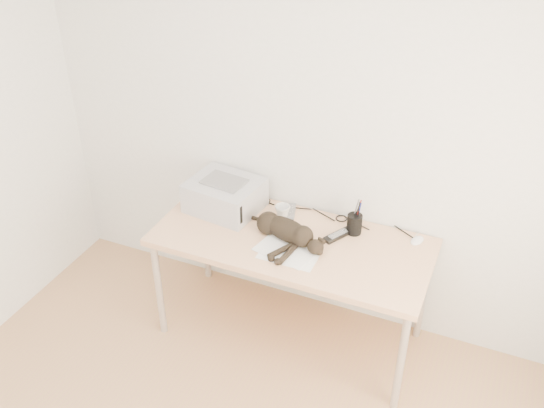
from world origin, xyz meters
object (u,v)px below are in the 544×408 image
at_px(printer, 225,195).
at_px(pen_cup, 354,224).
at_px(cat, 284,230).
at_px(mug, 283,212).
at_px(desk, 297,250).
at_px(mouse, 417,239).

height_order(printer, pen_cup, pen_cup).
bearing_deg(printer, cat, -18.90).
relative_size(cat, mug, 6.52).
height_order(desk, pen_cup, pen_cup).
xyz_separation_m(desk, cat, (-0.05, -0.10, 0.19)).
distance_m(desk, cat, 0.22).
bearing_deg(desk, pen_cup, 21.40).
xyz_separation_m(printer, pen_cup, (0.81, 0.06, -0.03)).
relative_size(printer, mouse, 4.42).
height_order(cat, mouse, cat).
bearing_deg(mug, desk, -36.44).
distance_m(printer, pen_cup, 0.81).
relative_size(printer, pen_cup, 2.03).
bearing_deg(mug, pen_cup, 2.87).
height_order(mug, pen_cup, pen_cup).
bearing_deg(mug, cat, -66.12).
height_order(desk, mug, mug).
height_order(printer, cat, printer).
bearing_deg(desk, cat, -115.33).
relative_size(pen_cup, mouse, 2.17).
bearing_deg(mouse, desk, -144.97).
distance_m(cat, pen_cup, 0.42).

